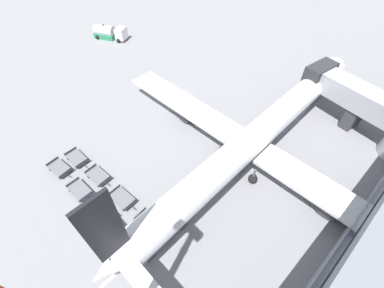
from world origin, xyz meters
TOP-DOWN VIEW (x-y plane):
  - ground_plane at (0.00, 0.00)m, footprint 500.00×500.00m
  - jet_bridge at (25.18, 14.10)m, footprint 18.10×6.91m
  - airplane at (16.63, -0.54)m, footprint 43.70×47.12m
  - fuel_tanker_secondary at (-25.69, 3.17)m, footprint 7.60×5.58m
  - baggage_dolly_row_near_col_a at (1.95, -20.40)m, footprint 3.78×2.19m
  - baggage_dolly_row_near_col_b at (6.67, -20.03)m, footprint 3.75×2.02m
  - baggage_dolly_row_near_col_c at (11.16, -19.38)m, footprint 3.72×1.93m
  - baggage_dolly_row_near_col_d at (15.93, -19.03)m, footprint 3.76×2.04m
  - baggage_dolly_row_mid_a_col_a at (1.91, -18.08)m, footprint 3.74×2.00m
  - baggage_dolly_row_mid_a_col_b at (6.29, -17.45)m, footprint 3.77×2.09m
  - baggage_dolly_row_mid_a_col_c at (10.99, -16.97)m, footprint 3.76×2.06m
  - baggage_dolly_row_mid_a_col_d at (15.46, -16.48)m, footprint 3.77×2.10m
  - stand_guidance_stripe at (16.64, -10.65)m, footprint 1.97×35.38m

SIDE VIEW (x-z plane):
  - ground_plane at x=0.00m, z-range 0.00..0.00m
  - stand_guidance_stripe at x=16.64m, z-range 0.00..0.01m
  - baggage_dolly_row_near_col_a at x=1.95m, z-range 0.03..0.95m
  - baggage_dolly_row_near_col_b at x=6.67m, z-range 0.03..0.95m
  - baggage_dolly_row_near_col_c at x=11.16m, z-range 0.03..0.95m
  - baggage_dolly_row_near_col_d at x=15.93m, z-range 0.03..0.95m
  - baggage_dolly_row_mid_a_col_a at x=1.91m, z-range 0.03..0.95m
  - baggage_dolly_row_mid_a_col_b at x=6.29m, z-range 0.03..0.95m
  - baggage_dolly_row_mid_a_col_c at x=10.99m, z-range 0.03..0.95m
  - baggage_dolly_row_mid_a_col_d at x=15.46m, z-range 0.03..0.95m
  - fuel_tanker_secondary at x=-25.69m, z-range -0.21..2.70m
  - airplane at x=16.63m, z-range -3.33..9.45m
  - jet_bridge at x=25.18m, z-range 0.63..7.13m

